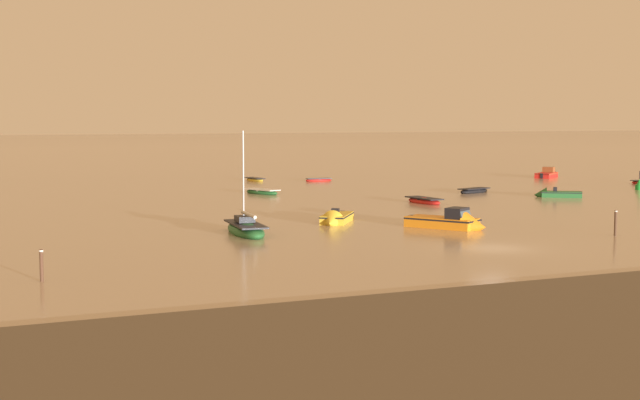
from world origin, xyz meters
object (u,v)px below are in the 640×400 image
rowboat_moored_7 (319,180)px  channel_buoy (639,186)px  motorboat_moored_0 (548,175)px  motorboat_moored_1 (335,220)px  rowboat_moored_1 (474,191)px  sailboat_moored_0 (246,229)px  mooring_post_right (42,266)px  rowboat_moored_8 (255,180)px  motorboat_moored_4 (453,224)px  mooring_post_left (615,224)px  rowboat_moored_3 (424,201)px  motorboat_moored_3 (554,195)px  rowboat_moored_5 (262,192)px

rowboat_moored_7 → channel_buoy: channel_buoy is taller
motorboat_moored_0 → motorboat_moored_1: motorboat_moored_0 is taller
rowboat_moored_1 → motorboat_moored_1: (-25.54, -19.69, 0.06)m
sailboat_moored_0 → channel_buoy: (53.12, 18.75, 0.13)m
channel_buoy → mooring_post_right: 75.33m
rowboat_moored_8 → motorboat_moored_4: motorboat_moored_4 is taller
motorboat_moored_0 → motorboat_moored_4: 60.37m
mooring_post_right → rowboat_moored_1: bearing=36.4°
mooring_post_left → motorboat_moored_4: bearing=135.9°
rowboat_moored_8 → motorboat_moored_4: size_ratio=0.63×
rowboat_moored_8 → sailboat_moored_0: 52.23m
motorboat_moored_0 → channel_buoy: bearing=-137.4°
rowboat_moored_1 → motorboat_moored_4: motorboat_moored_4 is taller
rowboat_moored_3 → motorboat_moored_3: motorboat_moored_3 is taller
motorboat_moored_1 → rowboat_moored_8: 46.85m
motorboat_moored_0 → rowboat_moored_5: bearing=154.9°
motorboat_moored_1 → mooring_post_right: (-23.42, -16.38, 0.51)m
rowboat_moored_3 → sailboat_moored_0: bearing=-62.2°
rowboat_moored_5 → sailboat_moored_0: 32.94m
motorboat_moored_3 → motorboat_moored_4: size_ratio=0.76×
rowboat_moored_8 → motorboat_moored_1: bearing=-20.2°
motorboat_moored_3 → mooring_post_right: mooring_post_right is taller
motorboat_moored_1 → sailboat_moored_0: sailboat_moored_0 is taller
rowboat_moored_1 → rowboat_moored_7: (-8.49, 22.70, -0.04)m
rowboat_moored_8 → channel_buoy: channel_buoy is taller
motorboat_moored_0 → rowboat_moored_3: 42.59m
motorboat_moored_4 → rowboat_moored_8: bearing=144.9°
rowboat_moored_5 → channel_buoy: bearing=-128.2°
rowboat_moored_8 → sailboat_moored_0: size_ratio=0.53×
motorboat_moored_1 → rowboat_moored_5: bearing=-152.4°
motorboat_moored_0 → mooring_post_left: (-34.07, -51.04, 0.51)m
sailboat_moored_0 → motorboat_moored_4: bearing=-96.9°
mooring_post_left → mooring_post_right: size_ratio=1.10×
motorboat_moored_4 → mooring_post_right: mooring_post_right is taller
rowboat_moored_8 → motorboat_moored_3: bearing=22.6°
rowboat_moored_1 → rowboat_moored_3: 13.76m
motorboat_moored_1 → sailboat_moored_0: size_ratio=0.71×
motorboat_moored_4 → channel_buoy: 44.08m
motorboat_moored_1 → motorboat_moored_3: (30.01, 11.82, -0.03)m
rowboat_moored_7 → mooring_post_left: size_ratio=1.82×
motorboat_moored_3 → rowboat_moored_8: motorboat_moored_3 is taller
mooring_post_right → channel_buoy: bearing=25.1°
motorboat_moored_0 → motorboat_moored_4: (-42.15, -43.22, 0.03)m
rowboat_moored_3 → sailboat_moored_0: size_ratio=0.64×
mooring_post_left → motorboat_moored_0: bearing=56.3°
motorboat_moored_1 → mooring_post_left: size_ratio=2.74×
channel_buoy → mooring_post_left: channel_buoy is taller
rowboat_moored_5 → rowboat_moored_8: rowboat_moored_5 is taller
rowboat_moored_3 → motorboat_moored_0: bearing=121.7°
rowboat_moored_7 → rowboat_moored_8: size_ratio=0.89×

